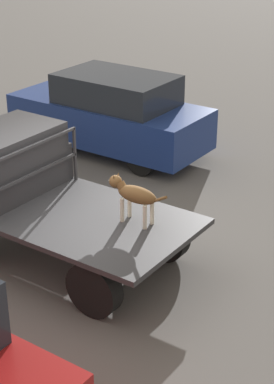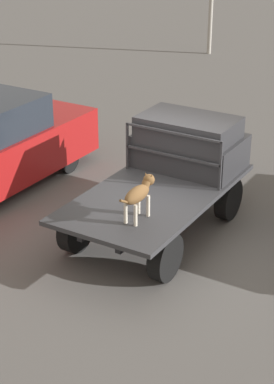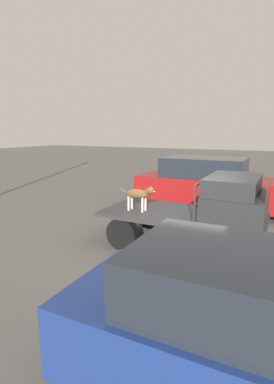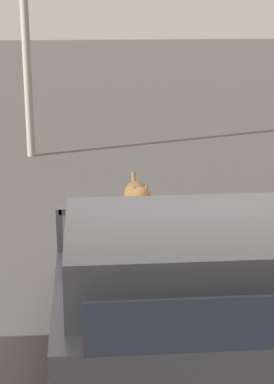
{
  "view_description": "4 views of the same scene",
  "coord_description": "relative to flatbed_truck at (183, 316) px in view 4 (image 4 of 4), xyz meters",
  "views": [
    {
      "loc": [
        -5.8,
        6.45,
        5.2
      ],
      "look_at": [
        -1.13,
        -0.28,
        1.35
      ],
      "focal_mm": 60.0,
      "sensor_mm": 36.0,
      "label": 1
    },
    {
      "loc": [
        -8.97,
        -5.0,
        5.64
      ],
      "look_at": [
        -1.13,
        -0.28,
        1.35
      ],
      "focal_mm": 60.0,
      "sensor_mm": 36.0,
      "label": 2
    },
    {
      "loc": [
        2.23,
        -6.99,
        2.89
      ],
      "look_at": [
        -1.13,
        -0.28,
        1.35
      ],
      "focal_mm": 28.0,
      "sensor_mm": 36.0,
      "label": 3
    },
    {
      "loc": [
        4.67,
        -0.77,
        3.18
      ],
      "look_at": [
        -1.13,
        -0.28,
        1.35
      ],
      "focal_mm": 60.0,
      "sensor_mm": 36.0,
      "label": 4
    }
  ],
  "objects": [
    {
      "name": "ground_plane",
      "position": [
        0.0,
        0.0,
        -0.62
      ],
      "size": [
        80.0,
        80.0,
        0.0
      ],
      "primitive_type": "plane",
      "color": "#514F4C"
    },
    {
      "name": "flatbed_truck",
      "position": [
        0.0,
        0.0,
        0.0
      ],
      "size": [
        3.98,
        2.07,
        0.86
      ],
      "color": "black",
      "rests_on": "ground"
    },
    {
      "name": "dog",
      "position": [
        -1.06,
        -0.28,
        0.67
      ],
      "size": [
        1.01,
        0.24,
        0.69
      ],
      "rotation": [
        0.0,
        0.0,
        0.11
      ],
      "color": "beige",
      "rests_on": "flatbed_truck"
    },
    {
      "name": "truck_cab",
      "position": [
        1.26,
        0.0,
        0.72
      ],
      "size": [
        1.3,
        1.95,
        1.02
      ],
      "color": "#28282B",
      "rests_on": "flatbed_truck"
    },
    {
      "name": "truck_headboard",
      "position": [
        0.57,
        0.0,
        0.84
      ],
      "size": [
        0.04,
        1.95,
        0.92
      ],
      "color": "#2D2D30",
      "rests_on": "flatbed_truck"
    }
  ]
}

